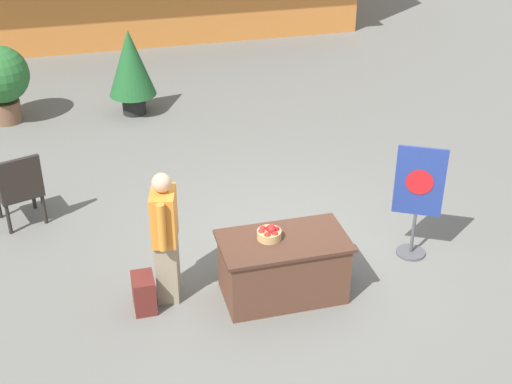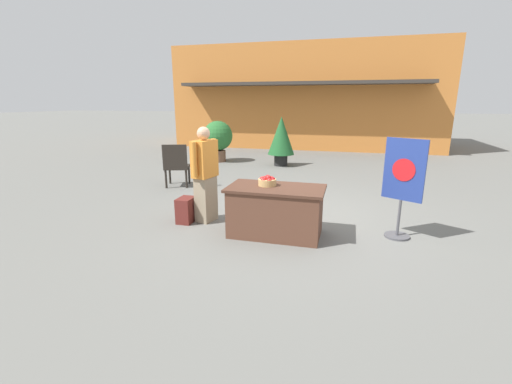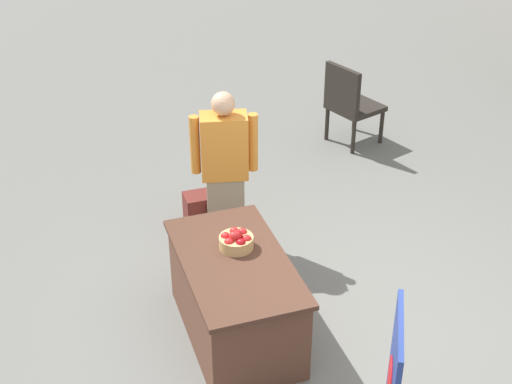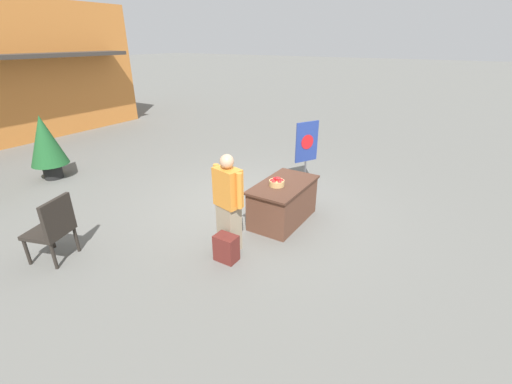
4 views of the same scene
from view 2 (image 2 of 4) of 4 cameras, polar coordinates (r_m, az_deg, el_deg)
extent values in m
plane|color=slate|center=(5.99, 7.21, -4.43)|extent=(120.00, 120.00, 0.00)
cube|color=#C67533|center=(16.74, 8.71, 15.25)|extent=(11.22, 4.97, 4.25)
cube|color=#38332D|center=(13.85, 7.29, 17.53)|extent=(9.54, 0.90, 0.12)
cube|color=brown|center=(5.16, 3.29, -3.39)|extent=(1.34, 0.75, 0.70)
cube|color=#492C20|center=(5.06, 3.36, 0.61)|extent=(1.43, 0.80, 0.04)
cylinder|color=tan|center=(5.13, 1.88, 1.64)|extent=(0.27, 0.27, 0.10)
sphere|color=#A30F14|center=(5.12, 2.83, 2.04)|extent=(0.08, 0.08, 0.08)
sphere|color=red|center=(5.18, 2.59, 2.21)|extent=(0.08, 0.08, 0.08)
sphere|color=red|center=(5.20, 1.50, 2.26)|extent=(0.08, 0.08, 0.08)
sphere|color=red|center=(5.15, 1.00, 2.15)|extent=(0.08, 0.08, 0.08)
sphere|color=red|center=(5.06, 1.25, 1.92)|extent=(0.08, 0.08, 0.08)
sphere|color=red|center=(5.04, 2.20, 1.87)|extent=(0.08, 0.08, 0.08)
sphere|color=red|center=(5.09, 2.04, 2.35)|extent=(0.08, 0.08, 0.08)
sphere|color=red|center=(5.13, 1.97, 2.44)|extent=(0.08, 0.08, 0.08)
sphere|color=red|center=(5.11, 2.07, 2.40)|extent=(0.08, 0.08, 0.08)
cube|color=gray|center=(5.80, -8.34, -1.16)|extent=(0.31, 0.39, 0.76)
cube|color=orange|center=(5.65, -8.59, 5.50)|extent=(0.35, 0.47, 0.60)
sphere|color=tan|center=(5.60, -8.76, 9.65)|extent=(0.21, 0.21, 0.21)
cylinder|color=orange|center=(5.85, -7.07, 6.11)|extent=(0.09, 0.09, 0.55)
cylinder|color=orange|center=(5.44, -10.25, 5.33)|extent=(0.09, 0.09, 0.55)
cube|color=maroon|center=(5.84, -11.57, -2.97)|extent=(0.24, 0.34, 0.42)
cylinder|color=#4C4C51|center=(5.58, 22.41, -6.78)|extent=(0.36, 0.36, 0.03)
cylinder|color=#4C4C51|center=(5.49, 22.71, -3.96)|extent=(0.04, 0.04, 0.55)
cube|color=navy|center=(5.31, 23.48, 3.41)|extent=(0.52, 0.30, 0.89)
cylinder|color=red|center=(5.30, 23.40, 3.39)|extent=(0.29, 0.16, 0.33)
cylinder|color=#28231E|center=(8.68, -14.16, 2.76)|extent=(0.05, 0.05, 0.43)
cylinder|color=#28231E|center=(8.60, -11.08, 2.83)|extent=(0.05, 0.05, 0.43)
cylinder|color=#28231E|center=(8.23, -14.77, 2.07)|extent=(0.05, 0.05, 0.43)
cylinder|color=#28231E|center=(8.14, -11.53, 2.14)|extent=(0.05, 0.05, 0.43)
cube|color=#28231E|center=(8.36, -12.98, 4.09)|extent=(0.69, 0.69, 0.06)
cube|color=#28231E|center=(8.08, -13.39, 5.82)|extent=(0.54, 0.23, 0.53)
cylinder|color=black|center=(10.86, 4.16, 5.36)|extent=(0.42, 0.42, 0.36)
cone|color=#1E5628|center=(10.76, 4.24, 9.37)|extent=(0.82, 0.82, 1.16)
cylinder|color=brown|center=(11.65, -6.28, 6.00)|extent=(0.49, 0.49, 0.38)
sphere|color=#28662D|center=(11.56, -6.37, 9.30)|extent=(0.97, 0.97, 0.97)
camera|label=1|loc=(4.52, -113.25, 38.55)|focal=50.00mm
camera|label=3|loc=(5.19, 64.09, 29.64)|focal=50.00mm
camera|label=4|loc=(6.53, -57.37, 18.37)|focal=24.00mm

